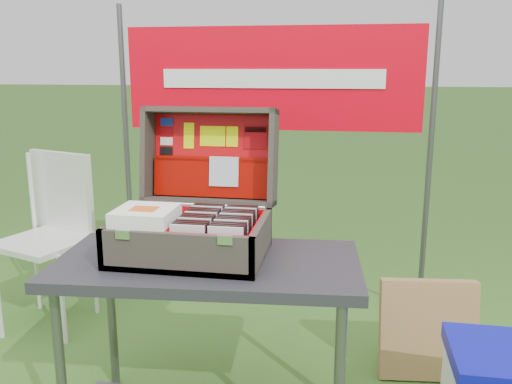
% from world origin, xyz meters
% --- Properties ---
extents(table, '(1.13, 0.63, 0.68)m').
position_xyz_m(table, '(-0.06, -0.06, 0.34)').
color(table, '#26262B').
rests_on(table, ground).
extents(table_top, '(1.13, 0.63, 0.04)m').
position_xyz_m(table_top, '(-0.06, -0.06, 0.66)').
color(table_top, '#26262B').
rests_on(table_top, ground).
extents(table_leg_fl, '(0.04, 0.04, 0.64)m').
position_xyz_m(table_leg_fl, '(-0.55, -0.27, 0.32)').
color(table_leg_fl, '#59595B').
rests_on(table_leg_fl, ground).
extents(table_leg_bl, '(0.04, 0.04, 0.64)m').
position_xyz_m(table_leg_bl, '(-0.55, 0.15, 0.32)').
color(table_leg_bl, '#59595B').
rests_on(table_leg_bl, ground).
extents(table_leg_br, '(0.04, 0.04, 0.64)m').
position_xyz_m(table_leg_br, '(0.42, 0.15, 0.32)').
color(table_leg_br, '#59595B').
rests_on(table_leg_br, ground).
extents(suitcase, '(0.54, 0.55, 0.52)m').
position_xyz_m(suitcase, '(-0.13, 0.02, 0.94)').
color(suitcase, brown).
rests_on(suitcase, table).
extents(suitcase_base_bottom, '(0.54, 0.39, 0.02)m').
position_xyz_m(suitcase_base_bottom, '(-0.13, -0.04, 0.69)').
color(suitcase_base_bottom, brown).
rests_on(suitcase_base_bottom, table_top).
extents(suitcase_base_wall_front, '(0.54, 0.02, 0.15)m').
position_xyz_m(suitcase_base_wall_front, '(-0.13, -0.22, 0.76)').
color(suitcase_base_wall_front, brown).
rests_on(suitcase_base_wall_front, table_top).
extents(suitcase_base_wall_back, '(0.54, 0.02, 0.15)m').
position_xyz_m(suitcase_base_wall_back, '(-0.13, 0.14, 0.76)').
color(suitcase_base_wall_back, brown).
rests_on(suitcase_base_wall_back, table_top).
extents(suitcase_base_wall_left, '(0.02, 0.39, 0.15)m').
position_xyz_m(suitcase_base_wall_left, '(-0.39, -0.04, 0.76)').
color(suitcase_base_wall_left, brown).
rests_on(suitcase_base_wall_left, table_top).
extents(suitcase_base_wall_right, '(0.02, 0.39, 0.15)m').
position_xyz_m(suitcase_base_wall_right, '(0.13, -0.04, 0.76)').
color(suitcase_base_wall_right, brown).
rests_on(suitcase_base_wall_right, table_top).
extents(suitcase_liner_floor, '(0.50, 0.34, 0.01)m').
position_xyz_m(suitcase_liner_floor, '(-0.13, -0.04, 0.71)').
color(suitcase_liner_floor, red).
rests_on(suitcase_liner_floor, suitcase_base_bottom).
extents(suitcase_latch_left, '(0.05, 0.01, 0.03)m').
position_xyz_m(suitcase_latch_left, '(-0.30, -0.23, 0.82)').
color(suitcase_latch_left, silver).
rests_on(suitcase_latch_left, suitcase_base_wall_front).
extents(suitcase_latch_right, '(0.05, 0.01, 0.03)m').
position_xyz_m(suitcase_latch_right, '(0.04, -0.23, 0.82)').
color(suitcase_latch_right, silver).
rests_on(suitcase_latch_right, suitcase_base_wall_front).
extents(suitcase_hinge, '(0.49, 0.02, 0.02)m').
position_xyz_m(suitcase_hinge, '(-0.13, 0.15, 0.83)').
color(suitcase_hinge, silver).
rests_on(suitcase_hinge, suitcase_base_wall_back).
extents(suitcase_lid_back, '(0.54, 0.08, 0.39)m').
position_xyz_m(suitcase_lid_back, '(-0.13, 0.31, 1.00)').
color(suitcase_lid_back, brown).
rests_on(suitcase_lid_back, suitcase_base_wall_back).
extents(suitcase_lid_rim_far, '(0.54, 0.15, 0.04)m').
position_xyz_m(suitcase_lid_rim_far, '(-0.13, 0.28, 1.19)').
color(suitcase_lid_rim_far, brown).
rests_on(suitcase_lid_rim_far, suitcase_lid_back).
extents(suitcase_lid_rim_near, '(0.54, 0.15, 0.04)m').
position_xyz_m(suitcase_lid_rim_near, '(-0.13, 0.23, 0.83)').
color(suitcase_lid_rim_near, brown).
rests_on(suitcase_lid_rim_near, suitcase_lid_back).
extents(suitcase_lid_rim_left, '(0.02, 0.20, 0.40)m').
position_xyz_m(suitcase_lid_rim_left, '(-0.39, 0.25, 1.01)').
color(suitcase_lid_rim_left, brown).
rests_on(suitcase_lid_rim_left, suitcase_lid_back).
extents(suitcase_lid_rim_right, '(0.02, 0.20, 0.40)m').
position_xyz_m(suitcase_lid_rim_right, '(0.13, 0.25, 1.01)').
color(suitcase_lid_rim_right, brown).
rests_on(suitcase_lid_rim_right, suitcase_lid_back).
extents(suitcase_lid_liner, '(0.49, 0.06, 0.34)m').
position_xyz_m(suitcase_lid_liner, '(-0.13, 0.30, 1.00)').
color(suitcase_lid_liner, red).
rests_on(suitcase_lid_liner, suitcase_lid_back).
extents(suitcase_liner_wall_front, '(0.50, 0.01, 0.12)m').
position_xyz_m(suitcase_liner_wall_front, '(-0.13, -0.21, 0.77)').
color(suitcase_liner_wall_front, red).
rests_on(suitcase_liner_wall_front, suitcase_base_bottom).
extents(suitcase_liner_wall_back, '(0.50, 0.01, 0.12)m').
position_xyz_m(suitcase_liner_wall_back, '(-0.13, 0.13, 0.77)').
color(suitcase_liner_wall_back, red).
rests_on(suitcase_liner_wall_back, suitcase_base_bottom).
extents(suitcase_liner_wall_left, '(0.01, 0.34, 0.12)m').
position_xyz_m(suitcase_liner_wall_left, '(-0.38, -0.04, 0.77)').
color(suitcase_liner_wall_left, red).
rests_on(suitcase_liner_wall_left, suitcase_base_bottom).
extents(suitcase_liner_wall_right, '(0.01, 0.34, 0.12)m').
position_xyz_m(suitcase_liner_wall_right, '(0.12, -0.04, 0.77)').
color(suitcase_liner_wall_right, red).
rests_on(suitcase_liner_wall_right, suitcase_base_bottom).
extents(suitcase_lid_pocket, '(0.48, 0.05, 0.16)m').
position_xyz_m(suitcase_lid_pocket, '(-0.13, 0.27, 0.91)').
color(suitcase_lid_pocket, '#8F0800').
rests_on(suitcase_lid_pocket, suitcase_lid_liner).
extents(suitcase_pocket_edge, '(0.47, 0.02, 0.02)m').
position_xyz_m(suitcase_pocket_edge, '(-0.13, 0.27, 0.99)').
color(suitcase_pocket_edge, '#8F0800').
rests_on(suitcase_pocket_edge, suitcase_lid_pocket).
extents(suitcase_pocket_cd, '(0.12, 0.03, 0.12)m').
position_xyz_m(suitcase_pocket_cd, '(-0.07, 0.26, 0.95)').
color(suitcase_pocket_cd, silver).
rests_on(suitcase_pocket_cd, suitcase_lid_pocket).
extents(lid_sticker_cc_a, '(0.05, 0.01, 0.03)m').
position_xyz_m(lid_sticker_cc_a, '(-0.33, 0.32, 1.14)').
color(lid_sticker_cc_a, '#1933B2').
rests_on(lid_sticker_cc_a, suitcase_lid_liner).
extents(lid_sticker_cc_b, '(0.05, 0.01, 0.03)m').
position_xyz_m(lid_sticker_cc_b, '(-0.33, 0.31, 1.10)').
color(lid_sticker_cc_b, '#B3060D').
rests_on(lid_sticker_cc_b, suitcase_lid_liner).
extents(lid_sticker_cc_c, '(0.05, 0.01, 0.03)m').
position_xyz_m(lid_sticker_cc_c, '(-0.33, 0.30, 1.06)').
color(lid_sticker_cc_c, white).
rests_on(lid_sticker_cc_c, suitcase_lid_liner).
extents(lid_sticker_cc_d, '(0.05, 0.01, 0.03)m').
position_xyz_m(lid_sticker_cc_d, '(-0.33, 0.30, 1.02)').
color(lid_sticker_cc_d, black).
rests_on(lid_sticker_cc_d, suitcase_lid_liner).
extents(lid_card_neon_tall, '(0.04, 0.02, 0.11)m').
position_xyz_m(lid_card_neon_tall, '(-0.23, 0.31, 1.08)').
color(lid_card_neon_tall, '#EAFE03').
rests_on(lid_card_neon_tall, suitcase_lid_liner).
extents(lid_card_neon_main, '(0.11, 0.02, 0.08)m').
position_xyz_m(lid_card_neon_main, '(-0.13, 0.31, 1.08)').
color(lid_card_neon_main, '#EAFE03').
rests_on(lid_card_neon_main, suitcase_lid_liner).
extents(lid_card_neon_small, '(0.05, 0.02, 0.08)m').
position_xyz_m(lid_card_neon_small, '(-0.05, 0.31, 1.08)').
color(lid_card_neon_small, '#EAFE03').
rests_on(lid_card_neon_small, suitcase_lid_liner).
extents(lid_sticker_band, '(0.10, 0.02, 0.10)m').
position_xyz_m(lid_sticker_band, '(0.05, 0.31, 1.08)').
color(lid_sticker_band, '#B3060D').
rests_on(lid_sticker_band, suitcase_lid_liner).
extents(lid_sticker_band_bar, '(0.09, 0.01, 0.02)m').
position_xyz_m(lid_sticker_band_bar, '(0.05, 0.31, 1.11)').
color(lid_sticker_band_bar, black).
rests_on(lid_sticker_band_bar, suitcase_lid_liner).
extents(cd_left_0, '(0.12, 0.01, 0.14)m').
position_xyz_m(cd_left_0, '(-0.10, -0.19, 0.78)').
color(cd_left_0, silver).
rests_on(cd_left_0, suitcase_liner_floor).
extents(cd_left_1, '(0.12, 0.01, 0.14)m').
position_xyz_m(cd_left_1, '(-0.10, -0.17, 0.78)').
color(cd_left_1, black).
rests_on(cd_left_1, suitcase_liner_floor).
extents(cd_left_2, '(0.12, 0.01, 0.14)m').
position_xyz_m(cd_left_2, '(-0.10, -0.15, 0.78)').
color(cd_left_2, black).
rests_on(cd_left_2, suitcase_liner_floor).
extents(cd_left_3, '(0.12, 0.01, 0.14)m').
position_xyz_m(cd_left_3, '(-0.10, -0.12, 0.78)').
color(cd_left_3, black).
rests_on(cd_left_3, suitcase_liner_floor).
extents(cd_left_4, '(0.12, 0.01, 0.14)m').
position_xyz_m(cd_left_4, '(-0.10, -0.10, 0.78)').
color(cd_left_4, silver).
rests_on(cd_left_4, suitcase_liner_floor).
extents(cd_left_5, '(0.12, 0.01, 0.14)m').
position_xyz_m(cd_left_5, '(-0.10, -0.08, 0.78)').
color(cd_left_5, black).
rests_on(cd_left_5, suitcase_liner_floor).
extents(cd_left_6, '(0.12, 0.01, 0.14)m').
position_xyz_m(cd_left_6, '(-0.10, -0.06, 0.78)').
color(cd_left_6, black).
rests_on(cd_left_6, suitcase_liner_floor).
extents(cd_left_7, '(0.12, 0.01, 0.14)m').
position_xyz_m(cd_left_7, '(-0.10, -0.04, 0.78)').
color(cd_left_7, black).
rests_on(cd_left_7, suitcase_liner_floor).
extents(cd_left_8, '(0.12, 0.01, 0.14)m').
position_xyz_m(cd_left_8, '(-0.10, -0.02, 0.78)').
color(cd_left_8, silver).
rests_on(cd_left_8, suitcase_liner_floor).
extents(cd_left_9, '(0.12, 0.01, 0.14)m').
position_xyz_m(cd_left_9, '(-0.10, 0.00, 0.78)').
color(cd_left_9, black).
rests_on(cd_left_9, suitcase_liner_floor).
extents(cd_left_10, '(0.12, 0.01, 0.14)m').
position_xyz_m(cd_left_10, '(-0.10, 0.02, 0.78)').
color(cd_left_10, black).
rests_on(cd_left_10, suitcase_liner_floor).
extents(cd_left_11, '(0.12, 0.01, 0.14)m').
position_xyz_m(cd_left_11, '(-0.10, 0.05, 0.78)').
color(cd_left_11, black).
rests_on(cd_left_11, suitcase_liner_floor).
extents(cd_left_12, '(0.12, 0.01, 0.14)m').
position_xyz_m(cd_left_12, '(-0.10, 0.07, 0.78)').
color(cd_left_12, silver).
rests_on(cd_left_12, suitcase_liner_floor).
extents(cd_left_13, '(0.12, 0.01, 0.14)m').
position_xyz_m(cd_left_13, '(-0.10, 0.09, 0.78)').
color(cd_left_13, black).
rests_on(cd_left_13, suitcase_liner_floor).
extents(cd_left_14, '(0.12, 0.01, 0.14)m').
position_xyz_m(cd_left_14, '(-0.10, 0.11, 0.78)').
color(cd_left_14, black).
rests_on(cd_left_14, suitcase_liner_floor).
extents(cd_right_0, '(0.12, 0.01, 0.14)m').
position_xyz_m(cd_right_0, '(0.03, -0.19, 0.78)').
color(cd_right_0, silver).
rests_on(cd_right_0, suitcase_liner_floor).
extents(cd_right_1, '(0.12, 0.01, 0.14)m').
position_xyz_m(cd_right_1, '(0.03, -0.17, 0.78)').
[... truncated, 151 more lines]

